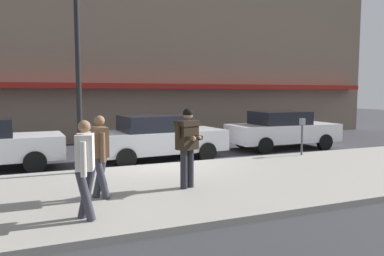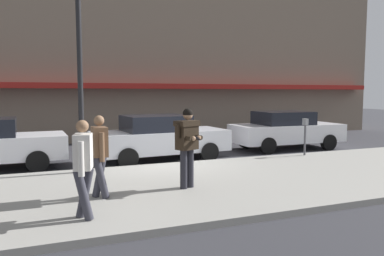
# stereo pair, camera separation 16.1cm
# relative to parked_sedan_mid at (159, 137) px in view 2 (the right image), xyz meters

# --- Properties ---
(ground_plane) EXTENTS (80.00, 80.00, 0.00)m
(ground_plane) POSITION_rel_parked_sedan_mid_xyz_m (-0.29, -0.98, -0.79)
(ground_plane) COLOR #333338
(sidewalk) EXTENTS (32.00, 5.30, 0.14)m
(sidewalk) POSITION_rel_parked_sedan_mid_xyz_m (0.71, -3.83, -0.72)
(sidewalk) COLOR #99968E
(sidewalk) RESTS_ON ground
(curb_paint_line) EXTENTS (28.00, 0.12, 0.01)m
(curb_paint_line) POSITION_rel_parked_sedan_mid_xyz_m (0.71, -0.93, -0.79)
(curb_paint_line) COLOR silver
(curb_paint_line) RESTS_ON ground
(parked_sedan_mid) EXTENTS (4.62, 2.18, 1.54)m
(parked_sedan_mid) POSITION_rel_parked_sedan_mid_xyz_m (0.00, 0.00, 0.00)
(parked_sedan_mid) COLOR silver
(parked_sedan_mid) RESTS_ON ground
(parked_sedan_far) EXTENTS (4.54, 2.01, 1.54)m
(parked_sedan_far) POSITION_rel_parked_sedan_mid_xyz_m (5.50, 0.59, 0.00)
(parked_sedan_far) COLOR silver
(parked_sedan_far) RESTS_ON ground
(man_texting_on_phone) EXTENTS (0.61, 0.65, 1.81)m
(man_texting_on_phone) POSITION_rel_parked_sedan_mid_xyz_m (-0.62, -4.26, 0.46)
(man_texting_on_phone) COLOR #23232B
(man_texting_on_phone) RESTS_ON sidewalk
(pedestrian_in_light_coat) EXTENTS (0.39, 0.59, 1.70)m
(pedestrian_in_light_coat) POSITION_rel_parked_sedan_mid_xyz_m (-3.00, -5.55, 0.32)
(pedestrian_in_light_coat) COLOR #33333D
(pedestrian_in_light_coat) RESTS_ON sidewalk
(pedestrian_dark_coat) EXTENTS (0.34, 0.60, 1.70)m
(pedestrian_dark_coat) POSITION_rel_parked_sedan_mid_xyz_m (-2.56, -4.34, 0.32)
(pedestrian_dark_coat) COLOR #33333D
(pedestrian_dark_coat) RESTS_ON sidewalk
(street_lamp_post) EXTENTS (0.36, 0.36, 4.88)m
(street_lamp_post) POSITION_rel_parked_sedan_mid_xyz_m (-2.66, -1.63, 2.35)
(street_lamp_post) COLOR black
(street_lamp_post) RESTS_ON sidewalk
(parking_meter) EXTENTS (0.12, 0.18, 1.27)m
(parking_meter) POSITION_rel_parked_sedan_mid_xyz_m (4.74, -1.58, 0.18)
(parking_meter) COLOR #4C4C51
(parking_meter) RESTS_ON sidewalk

